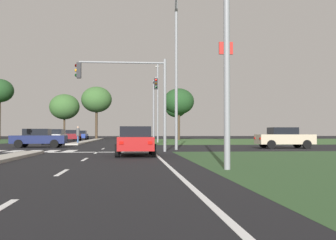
{
  "coord_description": "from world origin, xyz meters",
  "views": [
    {
      "loc": [
        5.55,
        -2.35,
        1.19
      ],
      "look_at": [
        8.45,
        30.84,
        2.18
      ],
      "focal_mm": 44.68,
      "sensor_mm": 36.0,
      "label": 1
    }
  ],
  "objects_px": {
    "car_navy_near": "(39,138)",
    "treeline_third": "(64,107)",
    "fastfood_pole_sign": "(226,70)",
    "car_maroon_second": "(72,135)",
    "traffic_signal_near_right": "(132,87)",
    "car_beige_sixth": "(284,138)",
    "car_red_fifth": "(135,141)",
    "pedestrian_at_median": "(78,133)",
    "treeline_sixth": "(176,109)",
    "car_silver_third": "(55,136)",
    "street_lamp_third": "(158,98)",
    "treeline_second": "(0,91)",
    "treeline_fifth": "(179,102)",
    "car_blue_fourth": "(81,135)",
    "street_lamp_second": "(176,65)",
    "traffic_signal_far_right": "(154,100)",
    "treeline_fourth": "(97,100)"
  },
  "relations": [
    {
      "from": "car_navy_near",
      "to": "treeline_third",
      "type": "height_order",
      "value": "treeline_third"
    },
    {
      "from": "fastfood_pole_sign",
      "to": "car_maroon_second",
      "type": "bearing_deg",
      "value": 166.9
    },
    {
      "from": "traffic_signal_near_right",
      "to": "car_beige_sixth",
      "type": "bearing_deg",
      "value": 21.51
    },
    {
      "from": "car_navy_near",
      "to": "car_red_fifth",
      "type": "height_order",
      "value": "car_red_fifth"
    },
    {
      "from": "car_beige_sixth",
      "to": "pedestrian_at_median",
      "type": "xyz_separation_m",
      "value": [
        -16.74,
        12.71,
        0.35
      ]
    },
    {
      "from": "car_red_fifth",
      "to": "car_navy_near",
      "type": "bearing_deg",
      "value": 121.57
    },
    {
      "from": "treeline_sixth",
      "to": "car_navy_near",
      "type": "bearing_deg",
      "value": -113.85
    },
    {
      "from": "car_silver_third",
      "to": "street_lamp_third",
      "type": "bearing_deg",
      "value": -151.24
    },
    {
      "from": "car_beige_sixth",
      "to": "treeline_second",
      "type": "xyz_separation_m",
      "value": [
        -32.31,
        38.25,
        6.97
      ]
    },
    {
      "from": "treeline_second",
      "to": "treeline_sixth",
      "type": "distance_m",
      "value": 28.27
    },
    {
      "from": "treeline_fifth",
      "to": "car_beige_sixth",
      "type": "bearing_deg",
      "value": -83.62
    },
    {
      "from": "street_lamp_third",
      "to": "treeline_third",
      "type": "distance_m",
      "value": 24.23
    },
    {
      "from": "traffic_signal_near_right",
      "to": "pedestrian_at_median",
      "type": "relative_size",
      "value": 3.47
    },
    {
      "from": "car_beige_sixth",
      "to": "treeline_fifth",
      "type": "height_order",
      "value": "treeline_fifth"
    },
    {
      "from": "car_maroon_second",
      "to": "car_beige_sixth",
      "type": "height_order",
      "value": "car_beige_sixth"
    },
    {
      "from": "car_blue_fourth",
      "to": "treeline_second",
      "type": "height_order",
      "value": "treeline_second"
    },
    {
      "from": "car_navy_near",
      "to": "street_lamp_second",
      "type": "bearing_deg",
      "value": 62.53
    },
    {
      "from": "car_silver_third",
      "to": "car_red_fifth",
      "type": "xyz_separation_m",
      "value": [
        7.92,
        -21.67,
        -0.01
      ]
    },
    {
      "from": "car_navy_near",
      "to": "fastfood_pole_sign",
      "type": "distance_m",
      "value": 28.54
    },
    {
      "from": "street_lamp_third",
      "to": "car_silver_third",
      "type": "bearing_deg",
      "value": -151.24
    },
    {
      "from": "pedestrian_at_median",
      "to": "treeline_sixth",
      "type": "distance_m",
      "value": 26.52
    },
    {
      "from": "street_lamp_second",
      "to": "treeline_second",
      "type": "relative_size",
      "value": 1.09
    },
    {
      "from": "car_maroon_second",
      "to": "fastfood_pole_sign",
      "type": "distance_m",
      "value": 22.3
    },
    {
      "from": "car_navy_near",
      "to": "car_blue_fourth",
      "type": "bearing_deg",
      "value": -179.05
    },
    {
      "from": "car_silver_third",
      "to": "treeline_sixth",
      "type": "bearing_deg",
      "value": -122.8
    },
    {
      "from": "car_navy_near",
      "to": "street_lamp_second",
      "type": "xyz_separation_m",
      "value": [
        10.31,
        -5.36,
        5.08
      ]
    },
    {
      "from": "car_blue_fourth",
      "to": "car_beige_sixth",
      "type": "xyz_separation_m",
      "value": [
        19.15,
        -35.59,
        0.04
      ]
    },
    {
      "from": "pedestrian_at_median",
      "to": "treeline_third",
      "type": "xyz_separation_m",
      "value": [
        -5.45,
        25.94,
        4.19
      ]
    },
    {
      "from": "car_red_fifth",
      "to": "treeline_sixth",
      "type": "xyz_separation_m",
      "value": [
        6.84,
        44.59,
        4.17
      ]
    },
    {
      "from": "street_lamp_second",
      "to": "traffic_signal_far_right",
      "type": "bearing_deg",
      "value": 95.92
    },
    {
      "from": "car_red_fifth",
      "to": "pedestrian_at_median",
      "type": "bearing_deg",
      "value": 104.64
    },
    {
      "from": "treeline_third",
      "to": "treeline_sixth",
      "type": "relative_size",
      "value": 1.16
    },
    {
      "from": "pedestrian_at_median",
      "to": "car_navy_near",
      "type": "bearing_deg",
      "value": -13.6
    },
    {
      "from": "street_lamp_second",
      "to": "traffic_signal_near_right",
      "type": "bearing_deg",
      "value": -140.26
    },
    {
      "from": "car_beige_sixth",
      "to": "treeline_third",
      "type": "bearing_deg",
      "value": -150.13
    },
    {
      "from": "car_blue_fourth",
      "to": "pedestrian_at_median",
      "type": "bearing_deg",
      "value": 96.01
    },
    {
      "from": "traffic_signal_near_right",
      "to": "street_lamp_second",
      "type": "height_order",
      "value": "street_lamp_second"
    },
    {
      "from": "car_silver_third",
      "to": "car_maroon_second",
      "type": "bearing_deg",
      "value": -89.02
    },
    {
      "from": "car_silver_third",
      "to": "treeline_third",
      "type": "height_order",
      "value": "treeline_third"
    },
    {
      "from": "car_navy_near",
      "to": "car_maroon_second",
      "type": "xyz_separation_m",
      "value": [
        -0.68,
        23.79,
        0.02
      ]
    },
    {
      "from": "pedestrian_at_median",
      "to": "fastfood_pole_sign",
      "type": "distance_m",
      "value": 21.67
    },
    {
      "from": "car_red_fifth",
      "to": "street_lamp_second",
      "type": "height_order",
      "value": "street_lamp_second"
    },
    {
      "from": "treeline_fifth",
      "to": "car_red_fifth",
      "type": "bearing_deg",
      "value": -99.34
    },
    {
      "from": "car_silver_third",
      "to": "street_lamp_third",
      "type": "xyz_separation_m",
      "value": [
        10.79,
        5.92,
        4.5
      ]
    },
    {
      "from": "car_maroon_second",
      "to": "treeline_sixth",
      "type": "height_order",
      "value": "treeline_sixth"
    },
    {
      "from": "car_red_fifth",
      "to": "treeline_third",
      "type": "bearing_deg",
      "value": 103.13
    },
    {
      "from": "fastfood_pole_sign",
      "to": "treeline_fifth",
      "type": "distance_m",
      "value": 13.78
    },
    {
      "from": "car_silver_third",
      "to": "treeline_fourth",
      "type": "distance_m",
      "value": 27.7
    },
    {
      "from": "street_lamp_second",
      "to": "treeline_sixth",
      "type": "relative_size",
      "value": 1.65
    },
    {
      "from": "car_blue_fourth",
      "to": "treeline_sixth",
      "type": "relative_size",
      "value": 0.71
    }
  ]
}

